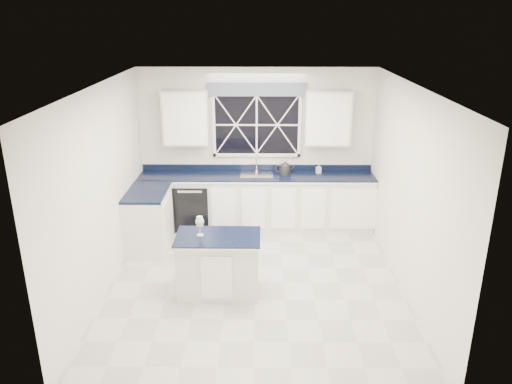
{
  "coord_description": "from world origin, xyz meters",
  "views": [
    {
      "loc": [
        0.06,
        -6.09,
        3.56
      ],
      "look_at": [
        0.0,
        0.4,
        1.2
      ],
      "focal_mm": 35.0,
      "sensor_mm": 36.0,
      "label": 1
    }
  ],
  "objects_px": {
    "faucet": "(257,163)",
    "wine_glass": "(200,222)",
    "dishwasher": "(193,204)",
    "island": "(219,264)",
    "soap_bottle": "(319,169)",
    "kettle": "(285,168)"
  },
  "relations": [
    {
      "from": "dishwasher",
      "to": "wine_glass",
      "type": "bearing_deg",
      "value": -79.86
    },
    {
      "from": "faucet",
      "to": "wine_glass",
      "type": "relative_size",
      "value": 1.16
    },
    {
      "from": "dishwasher",
      "to": "kettle",
      "type": "height_order",
      "value": "kettle"
    },
    {
      "from": "faucet",
      "to": "soap_bottle",
      "type": "bearing_deg",
      "value": -3.86
    },
    {
      "from": "island",
      "to": "kettle",
      "type": "distance_m",
      "value": 2.53
    },
    {
      "from": "faucet",
      "to": "kettle",
      "type": "bearing_deg",
      "value": -13.97
    },
    {
      "from": "dishwasher",
      "to": "faucet",
      "type": "distance_m",
      "value": 1.31
    },
    {
      "from": "dishwasher",
      "to": "kettle",
      "type": "xyz_separation_m",
      "value": [
        1.58,
        0.07,
        0.64
      ]
    },
    {
      "from": "soap_bottle",
      "to": "island",
      "type": "bearing_deg",
      "value": -123.85
    },
    {
      "from": "dishwasher",
      "to": "wine_glass",
      "type": "xyz_separation_m",
      "value": [
        0.39,
        -2.15,
        0.59
      ]
    },
    {
      "from": "kettle",
      "to": "wine_glass",
      "type": "height_order",
      "value": "kettle"
    },
    {
      "from": "dishwasher",
      "to": "faucet",
      "type": "xyz_separation_m",
      "value": [
        1.1,
        0.19,
        0.69
      ]
    },
    {
      "from": "wine_glass",
      "to": "kettle",
      "type": "bearing_deg",
      "value": 61.76
    },
    {
      "from": "island",
      "to": "soap_bottle",
      "type": "height_order",
      "value": "soap_bottle"
    },
    {
      "from": "kettle",
      "to": "soap_bottle",
      "type": "distance_m",
      "value": 0.58
    },
    {
      "from": "island",
      "to": "kettle",
      "type": "bearing_deg",
      "value": 67.08
    },
    {
      "from": "faucet",
      "to": "kettle",
      "type": "xyz_separation_m",
      "value": [
        0.48,
        -0.12,
        -0.05
      ]
    },
    {
      "from": "dishwasher",
      "to": "soap_bottle",
      "type": "bearing_deg",
      "value": 3.25
    },
    {
      "from": "kettle",
      "to": "island",
      "type": "bearing_deg",
      "value": -102.39
    },
    {
      "from": "faucet",
      "to": "wine_glass",
      "type": "height_order",
      "value": "faucet"
    },
    {
      "from": "island",
      "to": "wine_glass",
      "type": "relative_size",
      "value": 4.21
    },
    {
      "from": "island",
      "to": "soap_bottle",
      "type": "bearing_deg",
      "value": 56.4
    }
  ]
}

